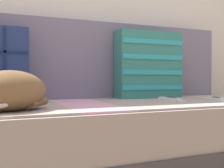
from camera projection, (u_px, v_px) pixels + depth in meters
couch at (104, 139)px, 1.52m from camera, size 2.06×0.85×0.39m
sofa_backrest at (84, 60)px, 1.84m from camera, size 2.02×0.14×0.50m
throw_pillow_striped at (148, 65)px, 1.86m from camera, size 0.45×0.14×0.44m
sleeping_cat at (5, 92)px, 1.08m from camera, size 0.37×0.32×0.16m
game_remote_near at (171, 99)px, 1.63m from camera, size 0.08×0.20×0.02m
game_remote_far at (216, 99)px, 1.62m from camera, size 0.07×0.20×0.02m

